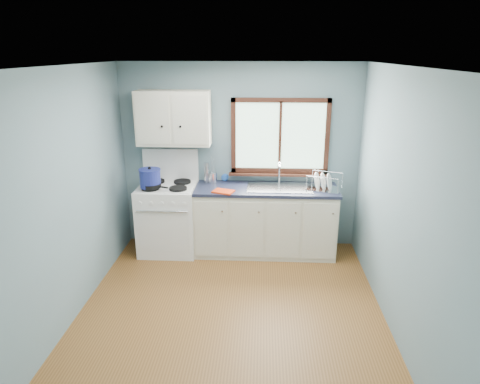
# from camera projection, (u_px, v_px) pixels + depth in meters

# --- Properties ---
(floor) EXTENTS (3.20, 3.60, 0.02)m
(floor) POSITION_uv_depth(u_px,v_px,m) (231.00, 314.00, 4.50)
(floor) COLOR brown
(floor) RESTS_ON ground
(ceiling) EXTENTS (3.20, 3.60, 0.02)m
(ceiling) POSITION_uv_depth(u_px,v_px,m) (229.00, 65.00, 3.71)
(ceiling) COLOR white
(ceiling) RESTS_ON wall_back
(wall_back) EXTENTS (3.20, 0.02, 2.50)m
(wall_back) POSITION_uv_depth(u_px,v_px,m) (240.00, 157.00, 5.82)
(wall_back) COLOR slate
(wall_back) RESTS_ON ground
(wall_front) EXTENTS (3.20, 0.02, 2.50)m
(wall_front) POSITION_uv_depth(u_px,v_px,m) (205.00, 310.00, 2.39)
(wall_front) COLOR slate
(wall_front) RESTS_ON ground
(wall_left) EXTENTS (0.02, 3.60, 2.50)m
(wall_left) POSITION_uv_depth(u_px,v_px,m) (66.00, 199.00, 4.19)
(wall_left) COLOR slate
(wall_left) RESTS_ON ground
(wall_right) EXTENTS (0.02, 3.60, 2.50)m
(wall_right) POSITION_uv_depth(u_px,v_px,m) (400.00, 205.00, 4.02)
(wall_right) COLOR slate
(wall_right) RESTS_ON ground
(gas_range) EXTENTS (0.76, 0.69, 1.36)m
(gas_range) POSITION_uv_depth(u_px,v_px,m) (169.00, 216.00, 5.79)
(gas_range) COLOR white
(gas_range) RESTS_ON floor
(base_cabinets) EXTENTS (1.85, 0.60, 0.88)m
(base_cabinets) POSITION_uv_depth(u_px,v_px,m) (265.00, 224.00, 5.76)
(base_cabinets) COLOR beige
(base_cabinets) RESTS_ON floor
(countertop) EXTENTS (1.89, 0.64, 0.04)m
(countertop) POSITION_uv_depth(u_px,v_px,m) (266.00, 189.00, 5.61)
(countertop) COLOR black
(countertop) RESTS_ON base_cabinets
(sink) EXTENTS (0.84, 0.46, 0.44)m
(sink) POSITION_uv_depth(u_px,v_px,m) (279.00, 192.00, 5.61)
(sink) COLOR silver
(sink) RESTS_ON countertop
(window) EXTENTS (1.36, 0.10, 1.03)m
(window) POSITION_uv_depth(u_px,v_px,m) (280.00, 142.00, 5.68)
(window) COLOR #9EC6A8
(window) RESTS_ON wall_back
(upper_cabinets) EXTENTS (0.95, 0.35, 0.70)m
(upper_cabinets) POSITION_uv_depth(u_px,v_px,m) (174.00, 118.00, 5.51)
(upper_cabinets) COLOR beige
(upper_cabinets) RESTS_ON wall_back
(skillet) EXTENTS (0.41, 0.33, 0.05)m
(skillet) POSITION_uv_depth(u_px,v_px,m) (151.00, 185.00, 5.48)
(skillet) COLOR black
(skillet) RESTS_ON gas_range
(stockpot) EXTENTS (0.35, 0.35, 0.27)m
(stockpot) POSITION_uv_depth(u_px,v_px,m) (150.00, 178.00, 5.46)
(stockpot) COLOR navy
(stockpot) RESTS_ON gas_range
(utensil_crock) EXTENTS (0.13, 0.13, 0.38)m
(utensil_crock) POSITION_uv_depth(u_px,v_px,m) (213.00, 178.00, 5.77)
(utensil_crock) COLOR silver
(utensil_crock) RESTS_ON countertop
(thermos) EXTENTS (0.09, 0.09, 0.28)m
(thermos) POSITION_uv_depth(u_px,v_px,m) (207.00, 173.00, 5.77)
(thermos) COLOR silver
(thermos) RESTS_ON countertop
(soap_bottle) EXTENTS (0.11, 0.11, 0.25)m
(soap_bottle) POSITION_uv_depth(u_px,v_px,m) (224.00, 172.00, 5.84)
(soap_bottle) COLOR #2155AF
(soap_bottle) RESTS_ON countertop
(dish_towel) EXTENTS (0.30, 0.26, 0.02)m
(dish_towel) POSITION_uv_depth(u_px,v_px,m) (223.00, 191.00, 5.42)
(dish_towel) COLOR red
(dish_towel) RESTS_ON countertop
(dish_rack) EXTENTS (0.51, 0.45, 0.22)m
(dish_rack) POSITION_uv_depth(u_px,v_px,m) (324.00, 185.00, 5.52)
(dish_rack) COLOR silver
(dish_rack) RESTS_ON countertop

